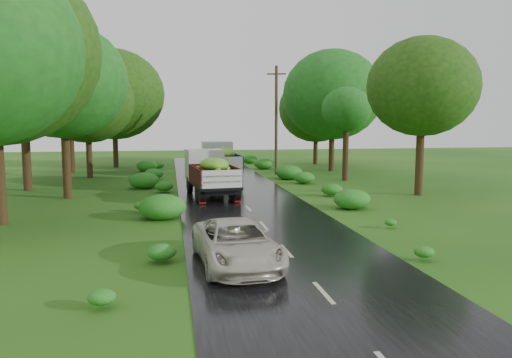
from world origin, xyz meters
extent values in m
plane|color=#1A4F10|center=(0.00, 0.00, 0.00)|extent=(120.00, 120.00, 0.00)
cube|color=black|center=(0.00, 5.00, 0.01)|extent=(6.50, 80.00, 0.02)
cube|color=#BFB78C|center=(0.00, 0.00, 0.02)|extent=(0.12, 1.60, 0.00)
cube|color=#BFB78C|center=(0.00, 4.00, 0.02)|extent=(0.12, 1.60, 0.00)
cube|color=#BFB78C|center=(0.00, 8.00, 0.02)|extent=(0.12, 1.60, 0.00)
cube|color=#BFB78C|center=(0.00, 12.00, 0.02)|extent=(0.12, 1.60, 0.00)
cube|color=#BFB78C|center=(0.00, 16.00, 0.02)|extent=(0.12, 1.60, 0.00)
cube|color=#BFB78C|center=(0.00, 20.00, 0.02)|extent=(0.12, 1.60, 0.00)
cube|color=#BFB78C|center=(0.00, 24.00, 0.02)|extent=(0.12, 1.60, 0.00)
cube|color=#BFB78C|center=(0.00, 28.00, 0.02)|extent=(0.12, 1.60, 0.00)
cube|color=#BFB78C|center=(0.00, 32.00, 0.02)|extent=(0.12, 1.60, 0.00)
cube|color=#BFB78C|center=(0.00, 36.00, 0.02)|extent=(0.12, 1.60, 0.00)
cube|color=#BFB78C|center=(0.00, 40.00, 0.02)|extent=(0.12, 1.60, 0.00)
cube|color=black|center=(-1.46, 15.99, 0.61)|extent=(2.18, 5.43, 0.26)
cylinder|color=black|center=(-2.57, 17.80, 0.47)|extent=(0.36, 0.96, 0.94)
cylinder|color=black|center=(-0.76, 18.00, 0.47)|extent=(0.36, 0.96, 0.94)
cylinder|color=black|center=(-2.24, 14.70, 0.47)|extent=(0.36, 0.96, 0.94)
cylinder|color=black|center=(-0.43, 14.89, 0.47)|extent=(0.36, 0.96, 0.94)
cylinder|color=black|center=(-2.13, 13.74, 0.47)|extent=(0.36, 0.96, 0.94)
cylinder|color=black|center=(-0.32, 13.94, 0.47)|extent=(0.36, 0.96, 0.94)
cube|color=#6B0909|center=(-2.10, 13.43, 0.26)|extent=(0.32, 0.07, 0.42)
cube|color=#6B0909|center=(-0.29, 13.62, 0.26)|extent=(0.32, 0.07, 0.42)
cube|color=silver|center=(-1.69, 18.09, 1.63)|extent=(2.25, 2.00, 1.78)
cube|color=black|center=(-1.36, 15.01, 0.82)|extent=(2.58, 4.24, 0.15)
cube|color=#4D180D|center=(-2.39, 14.90, 1.34)|extent=(0.51, 4.02, 0.89)
cube|color=#4D180D|center=(-0.32, 15.12, 1.34)|extent=(0.51, 4.02, 0.89)
cube|color=#4D180D|center=(-1.57, 16.98, 1.34)|extent=(2.15, 0.31, 0.89)
cube|color=silver|center=(-1.14, 13.04, 1.34)|extent=(2.15, 0.31, 0.89)
ellipsoid|color=#578C19|center=(-1.36, 15.01, 1.90)|extent=(2.17, 3.57, 0.94)
cube|color=black|center=(-0.11, 23.99, 0.64)|extent=(1.83, 5.57, 0.28)
cylinder|color=black|center=(-1.12, 25.98, 0.49)|extent=(0.30, 0.99, 0.98)
cylinder|color=black|center=(0.79, 26.03, 0.49)|extent=(0.30, 0.99, 0.98)
cylinder|color=black|center=(-1.04, 22.71, 0.49)|extent=(0.30, 0.99, 0.98)
cylinder|color=black|center=(0.87, 22.76, 0.49)|extent=(0.30, 0.99, 0.98)
cylinder|color=black|center=(-1.01, 21.70, 0.49)|extent=(0.30, 0.99, 0.98)
cylinder|color=black|center=(0.90, 21.75, 0.49)|extent=(0.30, 0.99, 0.98)
cube|color=#6B0909|center=(-1.00, 21.37, 0.28)|extent=(0.33, 0.05, 0.44)
cube|color=#6B0909|center=(0.90, 21.42, 0.28)|extent=(0.33, 0.05, 0.44)
cube|color=silver|center=(-0.17, 26.20, 1.71)|extent=(2.22, 1.92, 1.87)
cube|color=black|center=(-0.09, 22.96, 0.85)|extent=(2.36, 4.28, 0.16)
cube|color=navy|center=(-1.18, 22.93, 1.40)|extent=(0.18, 4.22, 0.93)
cube|color=navy|center=(1.00, 22.99, 1.40)|extent=(0.18, 4.22, 0.93)
cube|color=navy|center=(-0.14, 25.03, 1.40)|extent=(2.26, 0.14, 0.93)
cube|color=silver|center=(-0.04, 20.89, 1.40)|extent=(2.26, 0.14, 0.93)
ellipsoid|color=#578C19|center=(-0.09, 22.96, 1.99)|extent=(1.99, 3.59, 0.98)
imported|color=beige|center=(-1.81, 2.67, 0.67)|extent=(2.48, 4.79, 1.29)
cylinder|color=#382616|center=(4.52, 26.82, 4.21)|extent=(0.28, 0.28, 8.41)
cube|color=#382616|center=(4.52, 26.82, 7.78)|extent=(1.45, 0.48, 0.11)
cylinder|color=black|center=(-9.23, 16.92, 3.60)|extent=(0.45, 0.45, 7.20)
ellipsoid|color=#16410C|center=(-9.23, 16.92, 6.33)|extent=(3.70, 3.70, 3.33)
cylinder|color=black|center=(-12.24, 20.56, 4.73)|extent=(0.51, 0.51, 9.45)
ellipsoid|color=#16410C|center=(-12.24, 20.56, 8.32)|extent=(4.27, 4.27, 3.84)
cylinder|color=black|center=(-9.56, 26.84, 3.20)|extent=(0.43, 0.43, 6.40)
ellipsoid|color=#16410C|center=(-9.56, 26.84, 5.63)|extent=(3.69, 3.69, 3.32)
cylinder|color=black|center=(-11.57, 31.02, 3.70)|extent=(0.46, 0.46, 7.40)
ellipsoid|color=#16410C|center=(-11.57, 31.02, 6.51)|extent=(3.82, 3.82, 3.44)
cylinder|color=black|center=(-8.52, 35.02, 3.71)|extent=(0.46, 0.46, 7.41)
ellipsoid|color=#16410C|center=(-8.52, 35.02, 6.52)|extent=(4.23, 4.23, 3.81)
cylinder|color=black|center=(10.25, 14.77, 3.46)|extent=(0.45, 0.45, 6.93)
ellipsoid|color=#195314|center=(10.25, 14.77, 6.10)|extent=(3.51, 3.51, 3.16)
cylinder|color=black|center=(8.49, 22.02, 2.85)|extent=(0.42, 0.42, 5.69)
ellipsoid|color=#195314|center=(8.49, 22.02, 5.01)|extent=(2.63, 2.63, 2.36)
cylinder|color=black|center=(9.67, 28.68, 3.60)|extent=(0.45, 0.45, 7.21)
ellipsoid|color=#195314|center=(9.67, 28.68, 6.34)|extent=(4.07, 4.07, 3.66)
cylinder|color=black|center=(10.19, 35.11, 3.05)|extent=(0.43, 0.43, 6.10)
ellipsoid|color=#195314|center=(10.19, 35.11, 5.37)|extent=(3.79, 3.79, 3.41)
camera|label=1|loc=(-3.64, -11.39, 4.23)|focal=35.00mm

